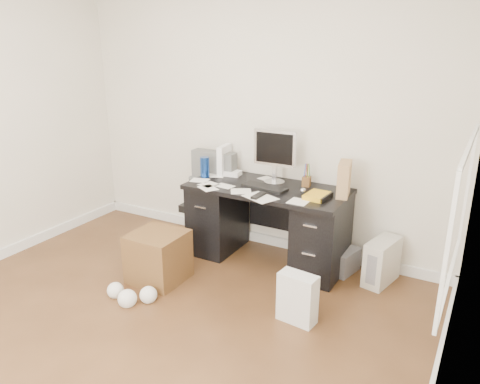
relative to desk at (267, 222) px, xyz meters
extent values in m
plane|color=#422915|center=(-0.30, -1.65, -0.40)|extent=(4.00, 4.00, 0.00)
cube|color=silver|center=(-0.30, 0.35, 0.95)|extent=(4.00, 0.02, 2.70)
cube|color=silver|center=(1.70, -1.65, 0.95)|extent=(0.02, 4.00, 2.70)
cube|color=silver|center=(-0.30, 0.33, -0.35)|extent=(4.00, 0.03, 0.10)
cube|color=black|center=(0.00, 0.00, 0.33)|extent=(1.50, 0.70, 0.04)
cube|color=black|center=(-0.55, 0.00, -0.04)|extent=(0.40, 0.60, 0.71)
cube|color=black|center=(0.55, 0.00, -0.04)|extent=(0.40, 0.60, 0.71)
cube|color=black|center=(0.00, 0.33, 0.06)|extent=(0.70, 0.03, 0.51)
cube|color=black|center=(0.00, -0.06, 0.36)|extent=(0.44, 0.20, 0.02)
sphere|color=silver|center=(0.36, -0.02, 0.38)|extent=(0.06, 0.06, 0.05)
cylinder|color=navy|center=(-0.69, -0.01, 0.45)|extent=(0.11, 0.11, 0.20)
cube|color=white|center=(-0.58, 0.19, 0.50)|extent=(0.15, 0.27, 0.29)
cube|color=olive|center=(0.69, 0.10, 0.50)|extent=(0.18, 0.28, 0.30)
cube|color=gold|center=(0.52, -0.08, 0.37)|extent=(0.20, 0.25, 0.04)
cube|color=beige|center=(1.08, 0.10, -0.20)|extent=(0.26, 0.43, 0.40)
cube|color=silver|center=(0.66, -0.82, -0.20)|extent=(0.31, 0.24, 0.40)
cube|color=#4B3316|center=(-0.67, -0.82, -0.18)|extent=(0.45, 0.45, 0.45)
cube|color=slate|center=(0.65, 0.14, -0.29)|extent=(0.43, 0.38, 0.22)
camera|label=1|loc=(1.79, -3.75, 1.69)|focal=35.00mm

